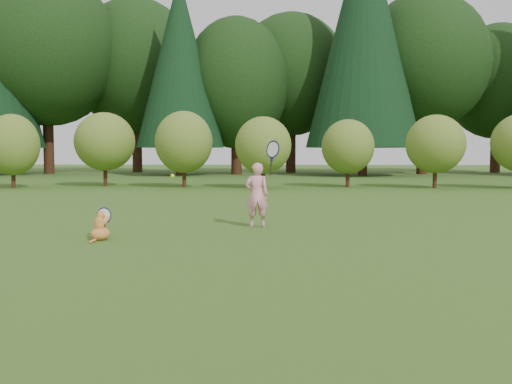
# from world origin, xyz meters

# --- Properties ---
(ground) EXTENTS (100.00, 100.00, 0.00)m
(ground) POSITION_xyz_m (0.00, 0.00, 0.00)
(ground) COLOR #2C4E16
(ground) RESTS_ON ground
(shrub_row) EXTENTS (28.00, 3.00, 2.80)m
(shrub_row) POSITION_xyz_m (0.00, 13.00, 1.40)
(shrub_row) COLOR #557123
(shrub_row) RESTS_ON ground
(woodland_backdrop) EXTENTS (48.00, 10.00, 15.00)m
(woodland_backdrop) POSITION_xyz_m (0.00, 23.00, 7.50)
(woodland_backdrop) COLOR black
(woodland_backdrop) RESTS_ON ground
(child) EXTENTS (0.63, 0.42, 1.61)m
(child) POSITION_xyz_m (0.14, 2.41, 0.56)
(child) COLOR pink
(child) RESTS_ON ground
(cat) EXTENTS (0.42, 0.62, 0.57)m
(cat) POSITION_xyz_m (-2.03, 0.89, 0.22)
(cat) COLOR #BC7424
(cat) RESTS_ON ground
(tennis_ball) EXTENTS (0.06, 0.06, 0.06)m
(tennis_ball) POSITION_xyz_m (-1.10, 1.48, 0.89)
(tennis_ball) COLOR yellow
(tennis_ball) RESTS_ON ground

